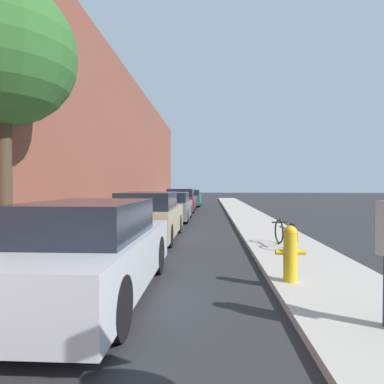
{
  "coord_description": "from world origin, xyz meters",
  "views": [
    {
      "loc": [
        0.89,
        0.77,
        1.69
      ],
      "look_at": [
        0.31,
        11.74,
        1.47
      ],
      "focal_mm": 31.76,
      "sensor_mm": 36.0,
      "label": 1
    }
  ],
  "objects_px": {
    "parked_car_grey": "(171,207)",
    "street_tree_near": "(3,54)",
    "parked_car_silver": "(92,251)",
    "fire_hydrant": "(290,253)",
    "bicycle": "(285,234)",
    "parked_car_champagne": "(149,217)",
    "parked_car_teal": "(189,198)",
    "parked_car_maroon": "(181,201)"
  },
  "relations": [
    {
      "from": "parked_car_teal",
      "to": "fire_hydrant",
      "type": "relative_size",
      "value": 5.07
    },
    {
      "from": "bicycle",
      "to": "parked_car_teal",
      "type": "bearing_deg",
      "value": 93.18
    },
    {
      "from": "parked_car_silver",
      "to": "parked_car_maroon",
      "type": "bearing_deg",
      "value": 90.31
    },
    {
      "from": "bicycle",
      "to": "parked_car_champagne",
      "type": "bearing_deg",
      "value": 147.8
    },
    {
      "from": "parked_car_silver",
      "to": "parked_car_maroon",
      "type": "xyz_separation_m",
      "value": [
        -0.09,
        16.72,
        -0.01
      ]
    },
    {
      "from": "parked_car_silver",
      "to": "parked_car_grey",
      "type": "relative_size",
      "value": 0.98
    },
    {
      "from": "parked_car_grey",
      "to": "parked_car_champagne",
      "type": "bearing_deg",
      "value": -90.53
    },
    {
      "from": "parked_car_grey",
      "to": "fire_hydrant",
      "type": "height_order",
      "value": "parked_car_grey"
    },
    {
      "from": "parked_car_maroon",
      "to": "parked_car_silver",
      "type": "bearing_deg",
      "value": -89.69
    },
    {
      "from": "parked_car_silver",
      "to": "parked_car_teal",
      "type": "bearing_deg",
      "value": 89.78
    },
    {
      "from": "parked_car_grey",
      "to": "bicycle",
      "type": "height_order",
      "value": "parked_car_grey"
    },
    {
      "from": "street_tree_near",
      "to": "bicycle",
      "type": "xyz_separation_m",
      "value": [
        6.33,
        1.67,
        -4.03
      ]
    },
    {
      "from": "parked_car_grey",
      "to": "fire_hydrant",
      "type": "distance_m",
      "value": 10.99
    },
    {
      "from": "parked_car_silver",
      "to": "bicycle",
      "type": "xyz_separation_m",
      "value": [
        3.68,
        3.76,
        -0.24
      ]
    },
    {
      "from": "parked_car_maroon",
      "to": "bicycle",
      "type": "distance_m",
      "value": 13.5
    },
    {
      "from": "parked_car_champagne",
      "to": "fire_hydrant",
      "type": "relative_size",
      "value": 4.88
    },
    {
      "from": "parked_car_champagne",
      "to": "parked_car_teal",
      "type": "distance_m",
      "value": 16.76
    },
    {
      "from": "parked_car_grey",
      "to": "street_tree_near",
      "type": "relative_size",
      "value": 0.78
    },
    {
      "from": "parked_car_champagne",
      "to": "parked_car_teal",
      "type": "height_order",
      "value": "parked_car_champagne"
    },
    {
      "from": "parked_car_teal",
      "to": "fire_hydrant",
      "type": "distance_m",
      "value": 21.84
    },
    {
      "from": "parked_car_champagne",
      "to": "fire_hydrant",
      "type": "bearing_deg",
      "value": -56.61
    },
    {
      "from": "parked_car_champagne",
      "to": "parked_car_maroon",
      "type": "height_order",
      "value": "parked_car_champagne"
    },
    {
      "from": "parked_car_silver",
      "to": "fire_hydrant",
      "type": "xyz_separation_m",
      "value": [
        3.07,
        0.61,
        -0.11
      ]
    },
    {
      "from": "parked_car_silver",
      "to": "street_tree_near",
      "type": "relative_size",
      "value": 0.76
    },
    {
      "from": "parked_car_maroon",
      "to": "street_tree_near",
      "type": "relative_size",
      "value": 0.78
    },
    {
      "from": "parked_car_grey",
      "to": "parked_car_maroon",
      "type": "xyz_separation_m",
      "value": [
        0.01,
        5.58,
        0.04
      ]
    },
    {
      "from": "parked_car_teal",
      "to": "street_tree_near",
      "type": "xyz_separation_m",
      "value": [
        -2.74,
        -20.15,
        3.84
      ]
    },
    {
      "from": "bicycle",
      "to": "parked_car_silver",
      "type": "bearing_deg",
      "value": -142.19
    },
    {
      "from": "fire_hydrant",
      "to": "bicycle",
      "type": "distance_m",
      "value": 3.21
    },
    {
      "from": "street_tree_near",
      "to": "bicycle",
      "type": "bearing_deg",
      "value": 14.76
    },
    {
      "from": "parked_car_champagne",
      "to": "parked_car_teal",
      "type": "relative_size",
      "value": 0.96
    },
    {
      "from": "parked_car_maroon",
      "to": "bicycle",
      "type": "bearing_deg",
      "value": -73.79
    },
    {
      "from": "parked_car_silver",
      "to": "fire_hydrant",
      "type": "bearing_deg",
      "value": 11.22
    },
    {
      "from": "parked_car_grey",
      "to": "parked_car_silver",
      "type": "bearing_deg",
      "value": -89.5
    },
    {
      "from": "fire_hydrant",
      "to": "parked_car_grey",
      "type": "bearing_deg",
      "value": 106.75
    },
    {
      "from": "parked_car_silver",
      "to": "parked_car_teal",
      "type": "relative_size",
      "value": 0.97
    },
    {
      "from": "parked_car_grey",
      "to": "street_tree_near",
      "type": "height_order",
      "value": "street_tree_near"
    },
    {
      "from": "fire_hydrant",
      "to": "street_tree_near",
      "type": "bearing_deg",
      "value": 165.47
    },
    {
      "from": "parked_car_silver",
      "to": "street_tree_near",
      "type": "height_order",
      "value": "street_tree_near"
    },
    {
      "from": "parked_car_maroon",
      "to": "street_tree_near",
      "type": "bearing_deg",
      "value": -99.93
    },
    {
      "from": "parked_car_grey",
      "to": "fire_hydrant",
      "type": "bearing_deg",
      "value": -73.25
    },
    {
      "from": "parked_car_silver",
      "to": "parked_car_grey",
      "type": "distance_m",
      "value": 11.13
    }
  ]
}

